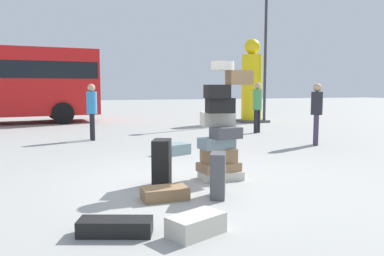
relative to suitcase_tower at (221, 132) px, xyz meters
The scene contains 13 objects.
ground_plane 0.91m from the suitcase_tower, behind, with size 80.00×80.00×0.00m, color #9E9E99.
suitcase_tower is the anchor object (origin of this frame).
suitcase_black_behind_tower 1.13m from the suitcase_tower, behind, with size 0.26×0.41×0.73m, color black.
suitcase_slate_foreground_far 2.64m from the suitcase_tower, 92.00° to the left, with size 0.64×0.44×0.25m, color gray.
suitcase_cream_upright_blue 2.60m from the suitcase_tower, 118.26° to the right, with size 0.60×0.34×0.22m, color beige.
suitcase_black_left_side 2.87m from the suitcase_tower, 135.76° to the right, with size 0.77×0.28×0.17m, color black.
suitcase_brown_white_trunk 1.61m from the suitcase_tower, 144.45° to the right, with size 0.63×0.36×0.17m, color olive.
suitcase_charcoal_right_side 1.18m from the suitcase_tower, 114.20° to the right, with size 0.20×0.38×0.63m, color #4C4C51.
person_bearded_onlooker 6.82m from the suitcase_tower, 57.26° to the left, with size 0.30×0.30×1.69m.
person_tourist_with_camera 5.90m from the suitcase_tower, 106.77° to the left, with size 0.30×0.34×1.63m.
person_passerby_in_red 4.79m from the suitcase_tower, 35.62° to the left, with size 0.30×0.31×1.64m.
yellow_dummy_statue 10.96m from the suitcase_tower, 60.49° to the left, with size 1.23×1.23×3.62m.
lamp_post 11.12m from the suitcase_tower, 57.46° to the left, with size 0.36×0.36×5.62m.
Camera 1 is at (-2.01, -5.90, 1.55)m, focal length 36.35 mm.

